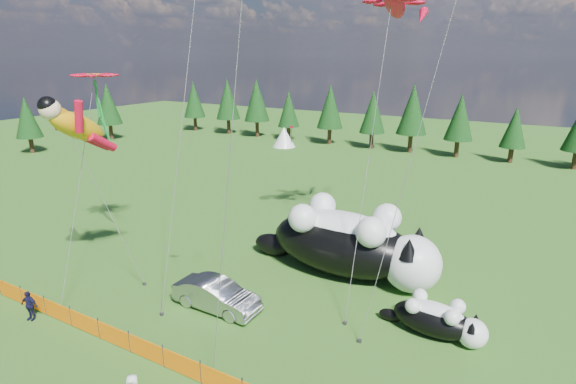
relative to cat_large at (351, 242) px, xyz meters
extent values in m
plane|color=#183C0B|center=(-4.58, -8.61, -2.05)|extent=(160.00, 160.00, 0.00)
cylinder|color=#262626|center=(-15.58, -11.61, -1.50)|extent=(0.06, 0.06, 1.10)
cylinder|color=#262626|center=(-13.58, -11.61, -1.50)|extent=(0.06, 0.06, 1.10)
cylinder|color=#262626|center=(-11.58, -11.61, -1.50)|extent=(0.06, 0.06, 1.10)
cylinder|color=#262626|center=(-9.58, -11.61, -1.50)|extent=(0.06, 0.06, 1.10)
cylinder|color=#262626|center=(-7.58, -11.61, -1.50)|extent=(0.06, 0.06, 1.10)
cylinder|color=#262626|center=(-5.58, -11.61, -1.50)|extent=(0.06, 0.06, 1.10)
cylinder|color=#262626|center=(-3.58, -11.61, -1.50)|extent=(0.06, 0.06, 1.10)
cylinder|color=#262626|center=(-1.58, -11.61, -1.50)|extent=(0.06, 0.06, 1.10)
cube|color=orange|center=(-14.58, -11.61, -1.55)|extent=(2.00, 0.04, 0.90)
cube|color=orange|center=(-12.58, -11.61, -1.55)|extent=(2.00, 0.04, 0.90)
cube|color=orange|center=(-10.58, -11.61, -1.55)|extent=(2.00, 0.04, 0.90)
cube|color=orange|center=(-8.58, -11.61, -1.55)|extent=(2.00, 0.04, 0.90)
cube|color=orange|center=(-6.58, -11.61, -1.55)|extent=(2.00, 0.04, 0.90)
cube|color=orange|center=(-4.58, -11.61, -1.55)|extent=(2.00, 0.04, 0.90)
cube|color=orange|center=(-2.58, -11.61, -1.55)|extent=(2.00, 0.04, 0.90)
cube|color=orange|center=(-0.58, -11.61, -1.55)|extent=(2.00, 0.04, 0.90)
ellipsoid|color=black|center=(-0.52, 0.01, -0.26)|extent=(9.04, 4.37, 3.58)
ellipsoid|color=white|center=(-0.52, 0.01, 0.63)|extent=(6.83, 3.13, 2.19)
sphere|color=white|center=(3.66, -0.08, -0.46)|extent=(3.18, 3.18, 3.18)
sphere|color=#F35E6F|center=(5.01, -0.11, -0.46)|extent=(0.45, 0.45, 0.45)
ellipsoid|color=black|center=(-5.29, 0.12, -1.35)|extent=(2.81, 1.45, 1.39)
cone|color=black|center=(3.64, -1.04, 0.81)|extent=(1.11, 1.11, 1.11)
cone|color=black|center=(3.68, 0.87, 0.81)|extent=(1.11, 1.11, 1.11)
sphere|color=white|center=(1.70, 1.26, 1.43)|extent=(1.67, 1.67, 1.67)
sphere|color=white|center=(1.64, -1.33, 1.43)|extent=(1.67, 1.67, 1.67)
sphere|color=white|center=(-2.48, 1.35, 1.43)|extent=(1.67, 1.67, 1.67)
sphere|color=white|center=(-2.53, -1.24, 1.43)|extent=(1.67, 1.67, 1.67)
ellipsoid|color=black|center=(5.63, -3.68, -1.30)|extent=(3.87, 1.99, 1.51)
ellipsoid|color=white|center=(5.63, -3.68, -0.92)|extent=(2.92, 1.43, 0.92)
sphere|color=white|center=(7.39, -3.79, -1.38)|extent=(1.34, 1.34, 1.34)
sphere|color=#F35E6F|center=(7.96, -3.83, -1.38)|extent=(0.19, 0.19, 0.19)
ellipsoid|color=black|center=(3.63, -3.56, -1.76)|extent=(1.21, 0.66, 0.59)
cone|color=black|center=(7.36, -4.19, -0.84)|extent=(0.47, 0.47, 0.47)
cone|color=black|center=(7.41, -3.39, -0.84)|extent=(0.47, 0.47, 0.47)
sphere|color=white|center=(6.59, -3.20, -0.58)|extent=(0.70, 0.70, 0.70)
sphere|color=white|center=(6.52, -4.28, -0.58)|extent=(0.70, 0.70, 0.70)
sphere|color=white|center=(4.83, -3.09, -0.58)|extent=(0.70, 0.70, 0.70)
sphere|color=white|center=(4.76, -4.17, -0.58)|extent=(0.70, 0.70, 0.70)
imported|color=#A4A5A9|center=(-4.49, -6.91, -1.28)|extent=(4.71, 1.65, 1.55)
imported|color=#121233|center=(-11.86, -12.21, -1.28)|extent=(1.00, 0.69, 1.54)
cylinder|color=#595959|center=(-10.77, -7.61, 2.54)|extent=(0.03, 0.03, 9.25)
cube|color=#262626|center=(-9.62, -6.99, -1.97)|extent=(0.15, 0.15, 0.16)
cylinder|color=#595959|center=(1.14, -0.54, 5.76)|extent=(0.03, 0.03, 17.77)
cube|color=#262626|center=(1.80, -4.99, -1.97)|extent=(0.15, 0.15, 0.16)
cylinder|color=#595959|center=(-12.70, -8.08, 3.72)|extent=(0.03, 0.03, 13.17)
cube|color=#262626|center=(-11.15, -11.14, -1.97)|extent=(0.15, 0.15, 0.16)
cube|color=green|center=(-14.26, -5.01, 6.92)|extent=(0.19, 0.19, 4.26)
cylinder|color=#595959|center=(-7.32, -5.66, 6.60)|extent=(0.03, 0.03, 18.18)
cube|color=#262626|center=(-6.51, -8.79, -1.97)|extent=(0.15, 0.15, 0.16)
cylinder|color=#595959|center=(4.50, -3.58, 8.84)|extent=(0.03, 0.03, 22.22)
cube|color=#262626|center=(2.94, -5.98, -1.97)|extent=(0.15, 0.15, 0.16)
cylinder|color=#595959|center=(-0.35, -11.10, 5.77)|extent=(0.03, 0.03, 15.50)
cube|color=#262626|center=(-1.47, -11.03, -1.97)|extent=(0.15, 0.15, 0.16)
camera|label=1|loc=(8.71, -22.83, 10.50)|focal=28.00mm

